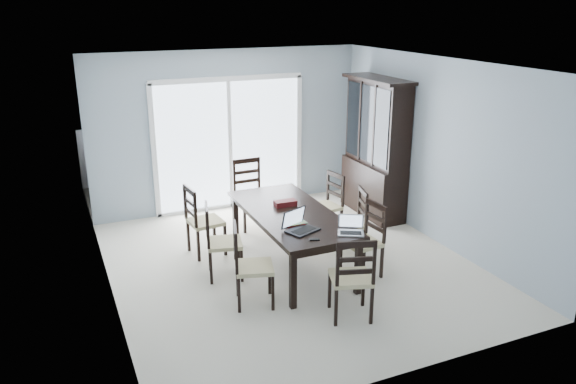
% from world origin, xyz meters
% --- Properties ---
extents(floor, '(5.00, 5.00, 0.00)m').
position_xyz_m(floor, '(0.00, 0.00, 0.00)').
color(floor, silver).
rests_on(floor, ground).
extents(ceiling, '(5.00, 5.00, 0.00)m').
position_xyz_m(ceiling, '(0.00, 0.00, 2.60)').
color(ceiling, white).
rests_on(ceiling, back_wall).
extents(back_wall, '(4.50, 0.02, 2.60)m').
position_xyz_m(back_wall, '(0.00, 2.50, 1.30)').
color(back_wall, '#92A1AE').
rests_on(back_wall, floor).
extents(wall_left, '(0.02, 5.00, 2.60)m').
position_xyz_m(wall_left, '(-2.25, 0.00, 1.30)').
color(wall_left, '#92A1AE').
rests_on(wall_left, floor).
extents(wall_right, '(0.02, 5.00, 2.60)m').
position_xyz_m(wall_right, '(2.25, 0.00, 1.30)').
color(wall_right, '#92A1AE').
rests_on(wall_right, floor).
extents(balcony, '(4.50, 2.00, 0.10)m').
position_xyz_m(balcony, '(0.00, 3.50, -0.05)').
color(balcony, gray).
rests_on(balcony, ground).
extents(railing, '(4.50, 0.06, 1.10)m').
position_xyz_m(railing, '(0.00, 4.50, 0.55)').
color(railing, '#99999E').
rests_on(railing, balcony).
extents(dining_table, '(1.00, 2.20, 0.75)m').
position_xyz_m(dining_table, '(0.00, 0.00, 0.67)').
color(dining_table, black).
rests_on(dining_table, floor).
extents(china_hutch, '(0.50, 1.38, 2.20)m').
position_xyz_m(china_hutch, '(2.02, 1.25, 1.07)').
color(china_hutch, black).
rests_on(china_hutch, floor).
extents(sliding_door, '(2.52, 0.05, 2.18)m').
position_xyz_m(sliding_door, '(0.00, 2.48, 1.09)').
color(sliding_door, silver).
rests_on(sliding_door, floor).
extents(chair_left_near, '(0.53, 0.52, 1.11)m').
position_xyz_m(chair_left_near, '(-0.86, -0.69, 0.59)').
color(chair_left_near, black).
rests_on(chair_left_near, floor).
extents(chair_left_mid, '(0.52, 0.51, 1.11)m').
position_xyz_m(chair_left_mid, '(-0.97, 0.08, 0.59)').
color(chair_left_mid, black).
rests_on(chair_left_mid, floor).
extents(chair_left_far, '(0.48, 0.47, 1.13)m').
position_xyz_m(chair_left_far, '(-1.00, 0.81, 0.60)').
color(chair_left_far, black).
rests_on(chair_left_far, floor).
extents(chair_right_near, '(0.46, 0.45, 1.09)m').
position_xyz_m(chair_right_near, '(0.79, -0.60, 0.58)').
color(chair_right_near, black).
rests_on(chair_right_near, floor).
extents(chair_right_mid, '(0.49, 0.48, 1.04)m').
position_xyz_m(chair_right_mid, '(0.97, 0.04, 0.55)').
color(chair_right_mid, black).
rests_on(chair_right_mid, floor).
extents(chair_right_far, '(0.47, 0.46, 1.07)m').
position_xyz_m(chair_right_far, '(0.96, 0.76, 0.57)').
color(chair_right_far, black).
rests_on(chair_right_far, floor).
extents(chair_end_near, '(0.54, 0.55, 1.13)m').
position_xyz_m(chair_end_near, '(0.06, -1.49, 0.60)').
color(chair_end_near, black).
rests_on(chair_end_near, floor).
extents(chair_end_far, '(0.46, 0.47, 1.19)m').
position_xyz_m(chair_end_far, '(0.01, 1.59, 0.63)').
color(chair_end_far, black).
rests_on(chair_end_far, floor).
extents(laptop_dark, '(0.43, 0.37, 0.25)m').
position_xyz_m(laptop_dark, '(-0.13, -0.63, 0.81)').
color(laptop_dark, black).
rests_on(laptop_dark, dining_table).
extents(laptop_silver, '(0.36, 0.33, 0.21)m').
position_xyz_m(laptop_silver, '(0.35, -0.92, 0.80)').
color(laptop_silver, '#B6B6B9').
rests_on(laptop_silver, dining_table).
extents(book_stack, '(0.25, 0.19, 0.04)m').
position_xyz_m(book_stack, '(-0.13, -0.41, 0.77)').
color(book_stack, maroon).
rests_on(book_stack, dining_table).
extents(cell_phone, '(0.13, 0.09, 0.01)m').
position_xyz_m(cell_phone, '(-0.12, -0.92, 0.76)').
color(cell_phone, black).
rests_on(cell_phone, dining_table).
extents(game_box, '(0.29, 0.15, 0.07)m').
position_xyz_m(game_box, '(0.03, 0.24, 0.79)').
color(game_box, '#4C0F12').
rests_on(game_box, dining_table).
extents(hot_tub, '(1.94, 1.76, 0.93)m').
position_xyz_m(hot_tub, '(-0.85, 3.64, 0.47)').
color(hot_tub, brown).
rests_on(hot_tub, balcony).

